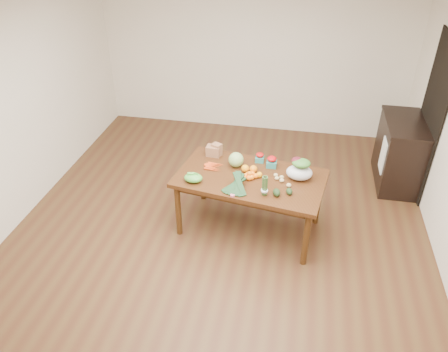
% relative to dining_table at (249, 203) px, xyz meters
% --- Properties ---
extents(floor, '(6.00, 6.00, 0.00)m').
position_rel_dining_table_xyz_m(floor, '(-0.34, -0.25, -0.38)').
color(floor, '#50351B').
rests_on(floor, ground).
extents(ceiling, '(5.00, 6.00, 0.02)m').
position_rel_dining_table_xyz_m(ceiling, '(-0.34, -0.25, 2.33)').
color(ceiling, white).
rests_on(ceiling, room_walls).
extents(room_walls, '(5.02, 6.02, 2.70)m').
position_rel_dining_table_xyz_m(room_walls, '(-0.34, -0.25, 0.97)').
color(room_walls, white).
rests_on(room_walls, floor).
extents(dining_table, '(1.80, 1.18, 0.75)m').
position_rel_dining_table_xyz_m(dining_table, '(0.00, 0.00, 0.00)').
color(dining_table, '#452910').
rests_on(dining_table, floor).
extents(doorway_dark, '(0.02, 1.00, 2.10)m').
position_rel_dining_table_xyz_m(doorway_dark, '(2.14, 1.35, 0.68)').
color(doorway_dark, black).
rests_on(doorway_dark, floor).
extents(cabinet, '(0.52, 1.02, 0.94)m').
position_rel_dining_table_xyz_m(cabinet, '(1.88, 1.42, 0.10)').
color(cabinet, black).
rests_on(cabinet, floor).
extents(dish_towel, '(0.02, 0.28, 0.45)m').
position_rel_dining_table_xyz_m(dish_towel, '(1.62, 1.15, 0.18)').
color(dish_towel, white).
rests_on(dish_towel, cabinet).
extents(paper_bag, '(0.25, 0.22, 0.16)m').
position_rel_dining_table_xyz_m(paper_bag, '(-0.52, 0.39, 0.45)').
color(paper_bag, '#916241').
rests_on(paper_bag, dining_table).
extents(cabbage, '(0.18, 0.18, 0.18)m').
position_rel_dining_table_xyz_m(cabbage, '(-0.20, 0.20, 0.46)').
color(cabbage, '#97B367').
rests_on(cabbage, dining_table).
extents(strawberry_basket_a, '(0.12, 0.12, 0.09)m').
position_rel_dining_table_xyz_m(strawberry_basket_a, '(0.06, 0.36, 0.42)').
color(strawberry_basket_a, '#B2130B').
rests_on(strawberry_basket_a, dining_table).
extents(strawberry_basket_b, '(0.13, 0.13, 0.11)m').
position_rel_dining_table_xyz_m(strawberry_basket_b, '(0.21, 0.27, 0.43)').
color(strawberry_basket_b, red).
rests_on(strawberry_basket_b, dining_table).
extents(orange_a, '(0.09, 0.09, 0.09)m').
position_rel_dining_table_xyz_m(orange_a, '(-0.08, 0.09, 0.42)').
color(orange_a, '#FF9F0F').
rests_on(orange_a, dining_table).
extents(orange_b, '(0.09, 0.09, 0.09)m').
position_rel_dining_table_xyz_m(orange_b, '(0.02, 0.10, 0.42)').
color(orange_b, orange).
rests_on(orange_b, dining_table).
extents(orange_c, '(0.07, 0.07, 0.07)m').
position_rel_dining_table_xyz_m(orange_c, '(0.10, 0.01, 0.41)').
color(orange_c, orange).
rests_on(orange_c, dining_table).
extents(mandarin_cluster, '(0.21, 0.21, 0.09)m').
position_rel_dining_table_xyz_m(mandarin_cluster, '(-0.01, -0.04, 0.42)').
color(mandarin_cluster, orange).
rests_on(mandarin_cluster, dining_table).
extents(carrots, '(0.25, 0.22, 0.03)m').
position_rel_dining_table_xyz_m(carrots, '(-0.46, 0.12, 0.39)').
color(carrots, '#FF5115').
rests_on(carrots, dining_table).
extents(snap_pea_bag, '(0.21, 0.16, 0.09)m').
position_rel_dining_table_xyz_m(snap_pea_bag, '(-0.62, -0.22, 0.42)').
color(snap_pea_bag, '#57B53D').
rests_on(snap_pea_bag, dining_table).
extents(kale_bunch, '(0.38, 0.45, 0.16)m').
position_rel_dining_table_xyz_m(kale_bunch, '(-0.12, -0.32, 0.45)').
color(kale_bunch, '#163218').
rests_on(kale_bunch, dining_table).
extents(asparagus_bundle, '(0.10, 0.13, 0.26)m').
position_rel_dining_table_xyz_m(asparagus_bundle, '(0.20, -0.33, 0.50)').
color(asparagus_bundle, '#487033').
rests_on(asparagus_bundle, dining_table).
extents(potato_a, '(0.05, 0.05, 0.04)m').
position_rel_dining_table_xyz_m(potato_a, '(0.30, -0.01, 0.40)').
color(potato_a, '#CEBA77').
rests_on(potato_a, dining_table).
extents(potato_b, '(0.05, 0.05, 0.05)m').
position_rel_dining_table_xyz_m(potato_b, '(0.36, -0.05, 0.40)').
color(potato_b, '#D7B37C').
rests_on(potato_b, dining_table).
extents(potato_c, '(0.05, 0.05, 0.05)m').
position_rel_dining_table_xyz_m(potato_c, '(0.35, 0.02, 0.40)').
color(potato_c, '#CCBC76').
rests_on(potato_c, dining_table).
extents(potato_d, '(0.05, 0.04, 0.04)m').
position_rel_dining_table_xyz_m(potato_d, '(0.28, 0.06, 0.40)').
color(potato_d, tan).
rests_on(potato_d, dining_table).
extents(potato_e, '(0.06, 0.05, 0.05)m').
position_rel_dining_table_xyz_m(potato_e, '(0.44, -0.13, 0.40)').
color(potato_e, tan).
rests_on(potato_e, dining_table).
extents(avocado_a, '(0.11, 0.13, 0.08)m').
position_rel_dining_table_xyz_m(avocado_a, '(0.32, -0.31, 0.41)').
color(avocado_a, black).
rests_on(avocado_a, dining_table).
extents(avocado_b, '(0.09, 0.11, 0.07)m').
position_rel_dining_table_xyz_m(avocado_b, '(0.46, -0.26, 0.41)').
color(avocado_b, black).
rests_on(avocado_b, dining_table).
extents(salad_bag, '(0.33, 0.27, 0.23)m').
position_rel_dining_table_xyz_m(salad_bag, '(0.54, 0.06, 0.49)').
color(salad_bag, silver).
rests_on(salad_bag, dining_table).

